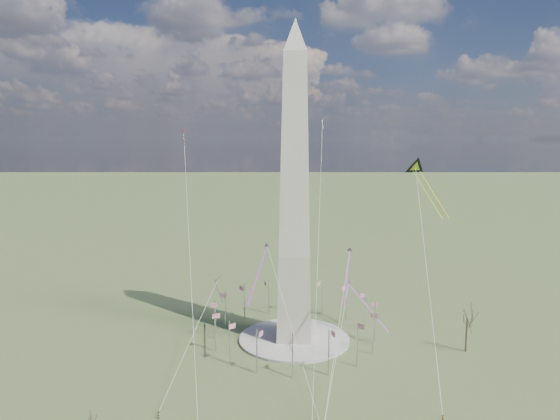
{
  "coord_description": "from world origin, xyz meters",
  "views": [
    {
      "loc": [
        2.62,
        -155.16,
        64.77
      ],
      "look_at": [
        -4.63,
        0.0,
        42.81
      ],
      "focal_mm": 32.0,
      "sensor_mm": 36.0,
      "label": 1
    }
  ],
  "objects_px": {
    "person_east": "(443,418)",
    "washington_monument": "(295,194)",
    "kite_delta_black": "(417,170)",
    "tree_near": "(467,316)",
    "person_west": "(159,415)"
  },
  "relations": [
    {
      "from": "person_east",
      "to": "kite_delta_black",
      "type": "distance_m",
      "value": 79.45
    },
    {
      "from": "tree_near",
      "to": "kite_delta_black",
      "type": "relative_size",
      "value": 0.73
    },
    {
      "from": "washington_monument",
      "to": "kite_delta_black",
      "type": "distance_m",
      "value": 42.57
    },
    {
      "from": "washington_monument",
      "to": "tree_near",
      "type": "bearing_deg",
      "value": -7.01
    },
    {
      "from": "person_east",
      "to": "person_west",
      "type": "distance_m",
      "value": 66.12
    },
    {
      "from": "kite_delta_black",
      "to": "washington_monument",
      "type": "bearing_deg",
      "value": 0.06
    },
    {
      "from": "washington_monument",
      "to": "person_west",
      "type": "bearing_deg",
      "value": -122.94
    },
    {
      "from": "tree_near",
      "to": "person_east",
      "type": "height_order",
      "value": "tree_near"
    },
    {
      "from": "tree_near",
      "to": "person_west",
      "type": "height_order",
      "value": "tree_near"
    },
    {
      "from": "tree_near",
      "to": "kite_delta_black",
      "type": "xyz_separation_m",
      "value": [
        -12.72,
        18.45,
        43.31
      ]
    },
    {
      "from": "washington_monument",
      "to": "tree_near",
      "type": "relative_size",
      "value": 6.22
    },
    {
      "from": "kite_delta_black",
      "to": "tree_near",
      "type": "bearing_deg",
      "value": 108.16
    },
    {
      "from": "person_east",
      "to": "washington_monument",
      "type": "bearing_deg",
      "value": -92.01
    },
    {
      "from": "person_east",
      "to": "kite_delta_black",
      "type": "relative_size",
      "value": 0.08
    },
    {
      "from": "washington_monument",
      "to": "person_west",
      "type": "distance_m",
      "value": 73.8
    }
  ]
}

